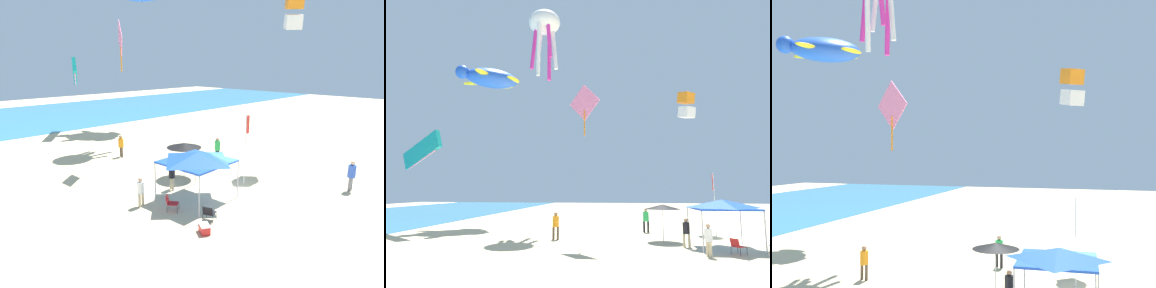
# 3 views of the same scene
# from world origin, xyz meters

# --- Properties ---
(ground) EXTENTS (120.00, 120.00, 0.10)m
(ground) POSITION_xyz_m (0.00, 0.00, -0.05)
(ground) COLOR beige
(ocean_strip) EXTENTS (120.00, 25.27, 0.02)m
(ocean_strip) POSITION_xyz_m (0.00, 36.51, 0.01)
(ocean_strip) COLOR teal
(ocean_strip) RESTS_ON ground
(canopy_tent) EXTENTS (3.44, 3.32, 2.67)m
(canopy_tent) POSITION_xyz_m (-2.21, 1.25, 2.38)
(canopy_tent) COLOR #B7B7BC
(canopy_tent) RESTS_ON ground
(beach_umbrella) EXTENTS (2.26, 2.26, 2.30)m
(beach_umbrella) POSITION_xyz_m (-0.16, 4.33, 2.15)
(beach_umbrella) COLOR silver
(beach_umbrella) RESTS_ON ground
(folding_chair_facing_ocean) EXTENTS (0.79, 0.81, 0.82)m
(folding_chair_facing_ocean) POSITION_xyz_m (-4.20, 1.19, 0.47)
(folding_chair_facing_ocean) COLOR black
(folding_chair_facing_ocean) RESTS_ON ground
(folding_chair_right_of_tent) EXTENTS (0.77, 0.71, 0.82)m
(folding_chair_right_of_tent) POSITION_xyz_m (-3.74, -0.96, 0.47)
(folding_chair_right_of_tent) COLOR black
(folding_chair_right_of_tent) RESTS_ON ground
(cooler_box) EXTENTS (0.68, 0.74, 0.40)m
(cooler_box) POSITION_xyz_m (-4.67, -1.53, 0.20)
(cooler_box) COLOR red
(cooler_box) RESTS_ON ground
(banner_flag) EXTENTS (0.36, 0.06, 4.38)m
(banner_flag) POSITION_xyz_m (1.50, 0.72, 2.62)
(banner_flag) COLOR silver
(banner_flag) RESTS_ON ground
(person_beachcomber) EXTENTS (0.42, 0.46, 1.76)m
(person_beachcomber) POSITION_xyz_m (-0.33, 11.25, 1.04)
(person_beachcomber) COLOR brown
(person_beachcomber) RESTS_ON ground
(person_watching_sky) EXTENTS (0.41, 0.38, 1.59)m
(person_watching_sky) POSITION_xyz_m (-4.90, 2.71, 0.93)
(person_watching_sky) COLOR #C6B28C
(person_watching_sky) RESTS_ON ground
(person_far_stroller) EXTENTS (0.50, 0.44, 1.85)m
(person_far_stroller) POSITION_xyz_m (4.89, -4.35, 1.09)
(person_far_stroller) COLOR slate
(person_far_stroller) RESTS_ON ground
(person_kite_handler) EXTENTS (0.44, 0.46, 1.83)m
(person_kite_handler) POSITION_xyz_m (4.17, 5.13, 1.08)
(person_kite_handler) COLOR black
(person_kite_handler) RESTS_ON ground
(person_by_tent) EXTENTS (0.38, 0.41, 1.62)m
(person_by_tent) POSITION_xyz_m (-2.20, 3.28, 0.95)
(person_by_tent) COLOR #C6B28C
(person_by_tent) RESTS_ON ground
(kite_parafoil_teal) EXTENTS (2.44, 4.58, 2.95)m
(kite_parafoil_teal) POSITION_xyz_m (2.08, 22.71, 6.30)
(kite_parafoil_teal) COLOR teal
(kite_diamond_pink) EXTENTS (1.18, 2.12, 3.41)m
(kite_diamond_pink) POSITION_xyz_m (-1.30, 9.21, 8.76)
(kite_diamond_pink) COLOR pink
(kite_box_orange) EXTENTS (1.59, 1.57, 2.39)m
(kite_box_orange) POSITION_xyz_m (7.15, 1.19, 10.60)
(kite_box_orange) COLOR orange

